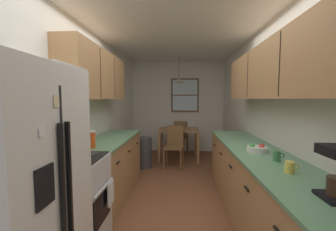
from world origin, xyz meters
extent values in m
plane|color=brown|center=(0.00, 1.00, 0.00)|extent=(12.00, 12.00, 0.00)
cube|color=white|center=(-1.35, 1.00, 1.27)|extent=(0.10, 9.00, 2.55)
cube|color=white|center=(1.35, 1.00, 1.27)|extent=(0.10, 9.00, 2.55)
cube|color=white|center=(0.00, 3.65, 1.27)|extent=(4.40, 0.10, 2.55)
cube|color=white|center=(0.00, 1.00, 2.59)|extent=(4.40, 9.00, 0.08)
cube|color=white|center=(-0.97, -1.17, 0.86)|extent=(0.67, 0.82, 1.72)
cube|color=black|center=(-0.63, -1.17, 0.81)|extent=(0.01, 0.01, 1.54)
cube|color=black|center=(-0.61, -1.21, 0.81)|extent=(0.02, 0.02, 1.10)
cube|color=black|center=(-0.61, -1.13, 0.81)|extent=(0.02, 0.02, 1.10)
cube|color=black|center=(-0.63, -1.35, 1.03)|extent=(0.01, 0.15, 0.22)
cube|color=beige|center=(-0.63, -1.21, 1.48)|extent=(0.01, 0.05, 0.07)
cube|color=white|center=(-0.63, -1.36, 1.32)|extent=(0.01, 0.04, 0.05)
cube|color=silver|center=(-0.99, -0.44, 0.45)|extent=(0.62, 0.60, 0.90)
cube|color=black|center=(-0.67, -0.44, 0.42)|extent=(0.01, 0.42, 0.30)
cube|color=silver|center=(-0.65, -0.44, 0.63)|extent=(0.02, 0.48, 0.02)
cube|color=black|center=(-0.99, -0.44, 0.91)|extent=(0.59, 0.57, 0.02)
cube|color=silver|center=(-1.27, -0.44, 1.00)|extent=(0.06, 0.60, 0.20)
cylinder|color=#2D2D2D|center=(-1.13, -0.57, 0.93)|extent=(0.15, 0.15, 0.01)
cylinder|color=#2D2D2D|center=(-1.13, -0.31, 0.93)|extent=(0.15, 0.15, 0.01)
cylinder|color=#2D2D2D|center=(-0.85, -0.57, 0.93)|extent=(0.15, 0.15, 0.01)
cylinder|color=#2D2D2D|center=(-0.85, -0.31, 0.93)|extent=(0.15, 0.15, 0.01)
cube|color=white|center=(-1.11, -0.44, 1.65)|extent=(0.38, 0.59, 0.35)
cube|color=black|center=(-0.92, -0.50, 1.65)|extent=(0.01, 0.36, 0.22)
cube|color=#2D2D33|center=(-0.92, -0.24, 1.65)|extent=(0.01, 0.12, 0.22)
cube|color=#A87A4C|center=(-1.00, 0.73, 0.43)|extent=(0.60, 1.72, 0.87)
cube|color=#60936B|center=(-1.00, 0.73, 0.89)|extent=(0.63, 1.74, 0.03)
cube|color=black|center=(-0.69, 0.15, 0.70)|extent=(0.02, 0.10, 0.01)
cube|color=black|center=(-0.69, 0.73, 0.70)|extent=(0.02, 0.10, 0.01)
cube|color=black|center=(-0.69, 1.30, 0.70)|extent=(0.02, 0.10, 0.01)
cube|color=#A87A4C|center=(-1.14, 0.68, 1.85)|extent=(0.32, 1.82, 0.71)
cube|color=#2D2319|center=(-0.98, 0.38, 1.85)|extent=(0.01, 0.01, 0.65)
cube|color=#2D2319|center=(-0.98, 0.98, 1.85)|extent=(0.01, 0.01, 0.65)
cube|color=#A87A4C|center=(1.00, 0.06, 0.43)|extent=(0.60, 3.04, 0.87)
cube|color=#60936B|center=(1.00, 0.06, 0.89)|extent=(0.63, 3.06, 0.03)
cube|color=black|center=(0.69, -1.16, 0.70)|extent=(0.02, 0.10, 0.01)
cube|color=black|center=(0.69, -0.55, 0.70)|extent=(0.02, 0.10, 0.01)
cube|color=black|center=(0.69, 0.06, 0.70)|extent=(0.02, 0.10, 0.01)
cube|color=black|center=(0.69, 0.67, 0.70)|extent=(0.02, 0.10, 0.01)
cube|color=black|center=(0.69, 1.28, 0.70)|extent=(0.02, 0.10, 0.01)
cube|color=#A87A4C|center=(1.14, 0.01, 1.81)|extent=(0.32, 2.74, 0.62)
cube|color=#2D2319|center=(0.98, -0.44, 1.81)|extent=(0.01, 0.01, 0.57)
cube|color=#2D2319|center=(0.98, 0.46, 1.81)|extent=(0.01, 0.01, 0.57)
cube|color=olive|center=(0.05, 2.76, 0.74)|extent=(0.96, 0.78, 0.03)
cube|color=olive|center=(-0.41, 2.40, 0.36)|extent=(0.06, 0.06, 0.73)
cube|color=olive|center=(0.50, 2.40, 0.36)|extent=(0.06, 0.06, 0.73)
cube|color=olive|center=(-0.41, 3.12, 0.36)|extent=(0.06, 0.06, 0.73)
cube|color=olive|center=(0.50, 3.12, 0.36)|extent=(0.06, 0.06, 0.73)
cube|color=brown|center=(-0.05, 2.10, 0.45)|extent=(0.45, 0.45, 0.04)
cube|color=brown|center=(-0.03, 2.28, 0.68)|extent=(0.37, 0.08, 0.45)
cylinder|color=brown|center=(0.10, 1.89, 0.22)|extent=(0.04, 0.04, 0.43)
cylinder|color=brown|center=(-0.26, 1.94, 0.22)|extent=(0.04, 0.04, 0.43)
cylinder|color=brown|center=(0.15, 2.25, 0.22)|extent=(0.04, 0.04, 0.43)
cylinder|color=brown|center=(-0.21, 2.30, 0.22)|extent=(0.04, 0.04, 0.43)
cube|color=brown|center=(0.10, 3.43, 0.45)|extent=(0.42, 0.42, 0.04)
cube|color=brown|center=(0.09, 3.25, 0.68)|extent=(0.37, 0.05, 0.45)
cylinder|color=brown|center=(-0.07, 3.62, 0.22)|extent=(0.04, 0.04, 0.43)
cylinder|color=brown|center=(0.30, 3.60, 0.22)|extent=(0.04, 0.04, 0.43)
cylinder|color=brown|center=(-0.09, 3.26, 0.22)|extent=(0.04, 0.04, 0.43)
cylinder|color=brown|center=(0.27, 3.24, 0.22)|extent=(0.04, 0.04, 0.43)
cylinder|color=black|center=(0.05, 2.76, 2.27)|extent=(0.01, 0.01, 0.56)
cone|color=beige|center=(0.05, 2.76, 1.94)|extent=(0.30, 0.30, 0.10)
sphere|color=white|center=(0.05, 2.76, 1.96)|extent=(0.06, 0.06, 0.06)
cube|color=brown|center=(0.21, 3.58, 1.61)|extent=(0.77, 0.04, 0.94)
cube|color=silver|center=(0.21, 3.56, 1.61)|extent=(0.69, 0.01, 0.86)
cube|color=brown|center=(0.21, 3.56, 1.61)|extent=(0.69, 0.02, 0.03)
cylinder|color=#3F3F42|center=(-0.70, 2.07, 0.33)|extent=(0.32, 0.32, 0.66)
cylinder|color=#D84C19|center=(-1.00, 0.07, 1.00)|extent=(0.10, 0.10, 0.19)
cylinder|color=white|center=(-1.00, 0.07, 1.10)|extent=(0.11, 0.11, 0.02)
cube|color=white|center=(-0.64, -0.29, 0.50)|extent=(0.02, 0.16, 0.24)
cylinder|color=#3F7F4C|center=(1.03, -0.35, 0.95)|extent=(0.07, 0.07, 0.10)
torus|color=#3F7F4C|center=(1.07, -0.35, 0.96)|extent=(0.05, 0.01, 0.05)
cylinder|color=#E5CC4C|center=(0.98, -0.69, 0.95)|extent=(0.07, 0.07, 0.09)
torus|color=#E5CC4C|center=(1.03, -0.69, 0.95)|extent=(0.05, 0.01, 0.05)
cylinder|color=silver|center=(0.96, 0.00, 0.93)|extent=(0.22, 0.22, 0.06)
cylinder|color=black|center=(0.96, 0.00, 0.95)|extent=(0.18, 0.18, 0.03)
sphere|color=red|center=(1.01, -0.01, 0.96)|extent=(0.06, 0.06, 0.06)
sphere|color=green|center=(0.92, 0.01, 0.96)|extent=(0.06, 0.06, 0.06)
cylinder|color=#E0D14C|center=(0.03, 2.70, 0.79)|extent=(0.21, 0.21, 0.06)
camera|label=1|loc=(0.10, -2.40, 1.50)|focal=22.39mm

